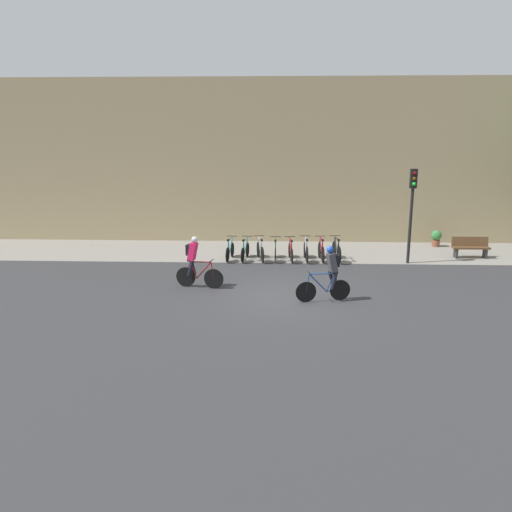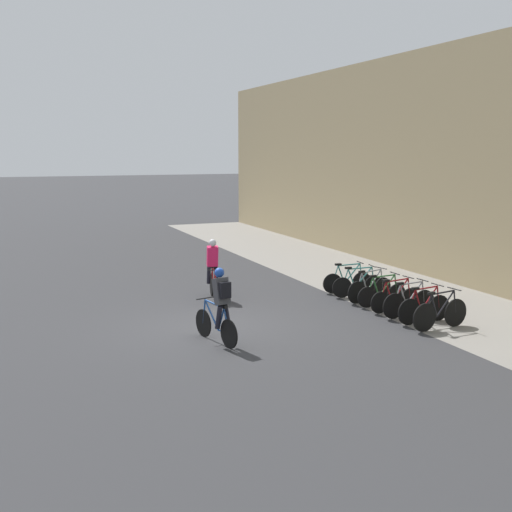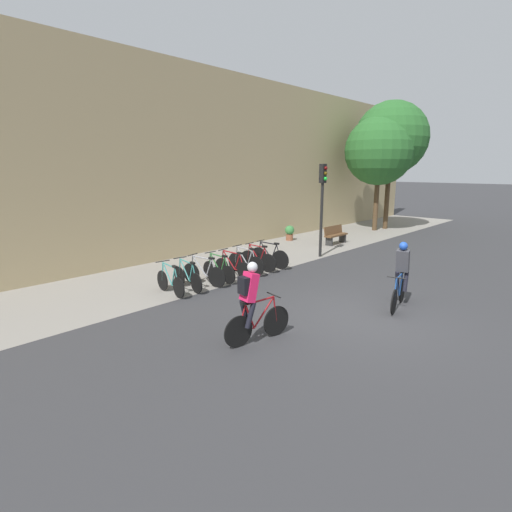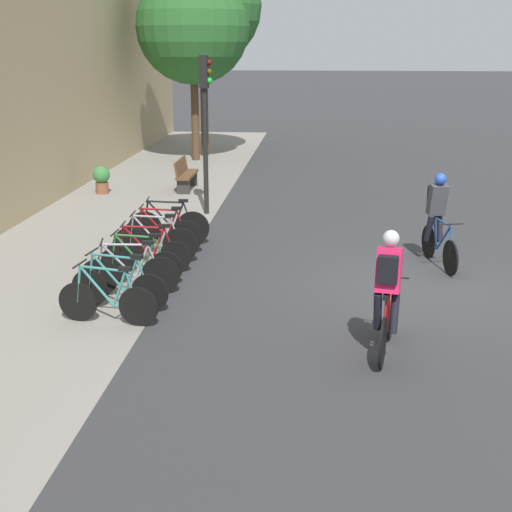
% 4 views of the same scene
% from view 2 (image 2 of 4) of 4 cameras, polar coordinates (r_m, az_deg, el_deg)
% --- Properties ---
extents(ground, '(200.00, 200.00, 0.00)m').
position_cam_2_polar(ground, '(16.15, -3.72, -6.31)').
color(ground, '#333335').
extents(kerb_strip, '(44.00, 4.50, 0.01)m').
position_cam_2_polar(kerb_strip, '(19.31, 15.67, -4.02)').
color(kerb_strip, gray).
rests_on(kerb_strip, ground).
extents(cyclist_pink, '(1.67, 0.55, 1.78)m').
position_cam_2_polar(cyclist_pink, '(19.02, -3.86, -0.99)').
color(cyclist_pink, black).
rests_on(cyclist_pink, ground).
extents(cyclist_grey, '(1.74, 0.59, 1.77)m').
position_cam_2_polar(cyclist_grey, '(14.50, -3.23, -4.27)').
color(cyclist_grey, black).
rests_on(cyclist_grey, ground).
extents(parked_bike_0, '(0.46, 1.60, 0.95)m').
position_cam_2_polar(parked_bike_0, '(20.06, 8.11, -2.16)').
color(parked_bike_0, black).
rests_on(parked_bike_0, ground).
extents(parked_bike_1, '(0.46, 1.64, 0.95)m').
position_cam_2_polar(parked_bike_1, '(19.52, 9.06, -2.50)').
color(parked_bike_1, black).
rests_on(parked_bike_1, ground).
extents(parked_bike_2, '(0.50, 1.66, 0.96)m').
position_cam_2_polar(parked_bike_2, '(18.99, 10.07, -2.83)').
color(parked_bike_2, black).
rests_on(parked_bike_2, ground).
extents(parked_bike_3, '(0.46, 1.57, 0.94)m').
position_cam_2_polar(parked_bike_3, '(18.47, 11.13, -3.26)').
color(parked_bike_3, black).
rests_on(parked_bike_3, ground).
extents(parked_bike_4, '(0.46, 1.62, 0.94)m').
position_cam_2_polar(parked_bike_4, '(17.95, 12.25, -3.66)').
color(parked_bike_4, black).
rests_on(parked_bike_4, ground).
extents(parked_bike_5, '(0.46, 1.67, 0.98)m').
position_cam_2_polar(parked_bike_5, '(17.44, 13.45, -4.00)').
color(parked_bike_5, black).
rests_on(parked_bike_5, ground).
extents(parked_bike_6, '(0.46, 1.64, 0.98)m').
position_cam_2_polar(parked_bike_6, '(16.94, 14.71, -4.45)').
color(parked_bike_6, black).
rests_on(parked_bike_6, ground).
extents(parked_bike_7, '(0.46, 1.72, 0.99)m').
position_cam_2_polar(parked_bike_7, '(16.45, 16.05, -4.88)').
color(parked_bike_7, black).
rests_on(parked_bike_7, ground).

